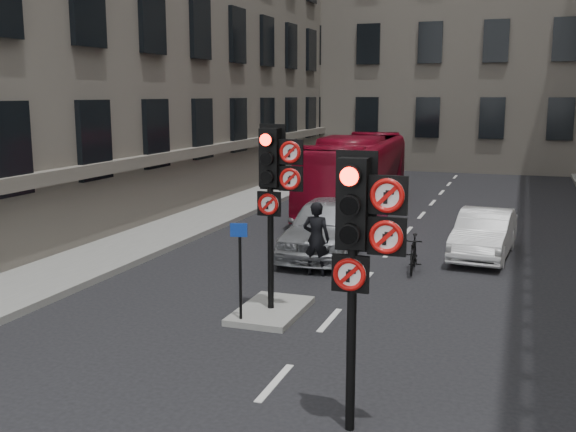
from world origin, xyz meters
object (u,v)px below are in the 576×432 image
Objects in this scene: car_pink at (350,208)px; motorcycle at (414,254)px; signal_near at (360,233)px; info_sign at (240,258)px; motorcyclist at (316,239)px; car_silver at (327,226)px; car_white at (484,234)px; bus_red at (357,173)px; signal_far at (274,177)px.

car_pink is 5.01m from motorcycle.
signal_near is 1.96× the size of info_sign.
car_pink is 2.89× the size of motorcyclist.
signal_near is 0.78× the size of car_silver.
car_white is 0.38× the size of bus_red.
motorcyclist is at bearing -89.06° from car_pink.
signal_far is 8.62m from car_pink.
car_white is 2.54× the size of motorcycle.
car_silver is 0.46× the size of bus_red.
info_sign is (0.04, -5.92, 0.52)m from car_silver.
signal_far reaches higher than motorcyclist.
info_sign is (-3.94, -7.09, 0.68)m from car_white.
signal_near reaches higher than motorcyclist.
signal_near is at bearing -90.57° from motorcycle.
signal_near is 0.69× the size of car_pink.
motorcyclist reaches higher than car_white.
car_silver is 2.56× the size of motorcyclist.
car_silver is 2.50× the size of info_sign.
motorcyclist is (0.53, -5.34, 0.14)m from car_pink.
car_silver is (-0.42, 5.11, -1.93)m from signal_far.
car_silver is 4.16m from car_white.
signal_near reaches higher than motorcycle.
signal_far is 5.14m from motorcycle.
info_sign reaches higher than motorcyclist.
signal_far is 0.36× the size of bus_red.
motorcycle is (-0.55, 8.14, -2.14)m from signal_near.
signal_far is at bearing 123.02° from signal_near.
signal_far is at bearing 87.96° from motorcyclist.
motorcycle is at bearing 93.89° from signal_near.
info_sign is at bearing -91.79° from car_silver.
bus_red reaches higher than info_sign.
signal_near is 0.95× the size of car_white.
car_silver is 5.94m from info_sign.
info_sign is at bearing 133.07° from signal_near.
car_white is (0.96, 10.28, -1.96)m from signal_near.
bus_red is at bearing 103.64° from signal_near.
signal_far is 1.96× the size of info_sign.
motorcycle is at bearing -156.26° from motorcyclist.
car_white is at bearing -31.31° from car_pink.
signal_far is 2.42× the size of motorcycle.
signal_near is 1.00× the size of signal_far.
signal_far is at bearing -120.77° from motorcycle.
bus_red is 9.02m from motorcycle.
bus_red is at bearing 108.01° from motorcycle.
car_silver is (-3.02, 9.11, -1.81)m from signal_near.
motorcyclist is at bearing -84.77° from bus_red.
motorcyclist is at bearing 71.03° from info_sign.
motorcycle is 0.83× the size of motorcyclist.
info_sign is at bearing -115.37° from signal_far.
car_white is at bearing 50.30° from motorcycle.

